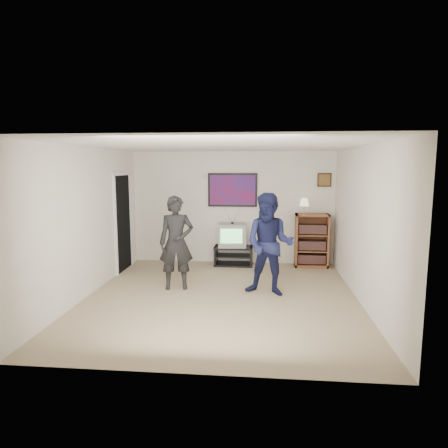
% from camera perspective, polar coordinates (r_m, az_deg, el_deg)
% --- Properties ---
extents(room_shell, '(4.51, 5.00, 2.51)m').
position_cam_1_polar(room_shell, '(6.83, -0.12, 0.47)').
color(room_shell, '#887756').
rests_on(room_shell, ground).
extents(media_stand, '(0.85, 0.48, 0.42)m').
position_cam_1_polar(media_stand, '(8.86, 1.37, -4.54)').
color(media_stand, black).
rests_on(media_stand, room_shell).
extents(crt_television, '(0.63, 0.55, 0.50)m').
position_cam_1_polar(crt_television, '(8.77, 1.18, -1.58)').
color(crt_television, gray).
rests_on(crt_television, media_stand).
extents(bookshelf, '(0.70, 0.40, 1.16)m').
position_cam_1_polar(bookshelf, '(8.88, 12.40, -2.29)').
color(bookshelf, brown).
rests_on(bookshelf, room_shell).
extents(table_lamp, '(0.21, 0.21, 0.34)m').
position_cam_1_polar(table_lamp, '(8.72, 11.40, 2.51)').
color(table_lamp, '#F6E5BB').
rests_on(table_lamp, bookshelf).
extents(person_tall, '(0.68, 0.52, 1.67)m').
position_cam_1_polar(person_tall, '(7.12, -6.81, -2.67)').
color(person_tall, black).
rests_on(person_tall, room_shell).
extents(person_short, '(0.97, 0.83, 1.74)m').
position_cam_1_polar(person_short, '(6.77, 6.51, -2.92)').
color(person_short, '#171B41').
rests_on(person_short, room_shell).
extents(controller_left, '(0.07, 0.13, 0.04)m').
position_cam_1_polar(controller_left, '(7.28, -6.92, 0.55)').
color(controller_left, white).
rests_on(controller_left, person_tall).
extents(controller_right, '(0.04, 0.12, 0.03)m').
position_cam_1_polar(controller_right, '(6.95, 6.63, -1.06)').
color(controller_right, white).
rests_on(controller_right, person_short).
extents(poster, '(1.10, 0.03, 0.75)m').
position_cam_1_polar(poster, '(8.91, 1.23, 4.88)').
color(poster, black).
rests_on(poster, room_shell).
extents(air_vent, '(0.28, 0.02, 0.14)m').
position_cam_1_polar(air_vent, '(8.96, -2.30, 6.81)').
color(air_vent, white).
rests_on(air_vent, room_shell).
extents(small_picture, '(0.30, 0.03, 0.30)m').
position_cam_1_polar(small_picture, '(8.98, 14.15, 6.13)').
color(small_picture, black).
rests_on(small_picture, room_shell).
extents(doorway, '(0.03, 0.85, 2.00)m').
position_cam_1_polar(doorway, '(8.58, -14.29, 0.13)').
color(doorway, black).
rests_on(doorway, room_shell).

